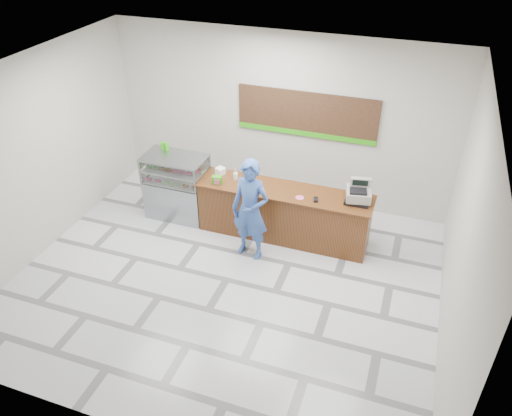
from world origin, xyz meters
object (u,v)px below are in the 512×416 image
(sales_counter, at_px, (284,213))
(cash_register, at_px, (358,194))
(display_case, at_px, (177,186))
(serving_tray, at_px, (249,184))
(customer, at_px, (250,210))

(sales_counter, bearing_deg, cash_register, 3.55)
(display_case, height_order, serving_tray, display_case)
(serving_tray, bearing_deg, sales_counter, 5.18)
(sales_counter, height_order, serving_tray, serving_tray)
(serving_tray, bearing_deg, customer, -64.39)
(serving_tray, height_order, customer, customer)
(customer, bearing_deg, serving_tray, 120.79)
(cash_register, bearing_deg, sales_counter, 171.88)
(sales_counter, height_order, display_case, display_case)
(display_case, bearing_deg, cash_register, 1.33)
(sales_counter, xyz_separation_m, serving_tray, (-0.69, -0.02, 0.52))
(customer, bearing_deg, sales_counter, 69.10)
(display_case, relative_size, serving_tray, 3.71)
(serving_tray, distance_m, customer, 0.76)
(display_case, height_order, cash_register, cash_register)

